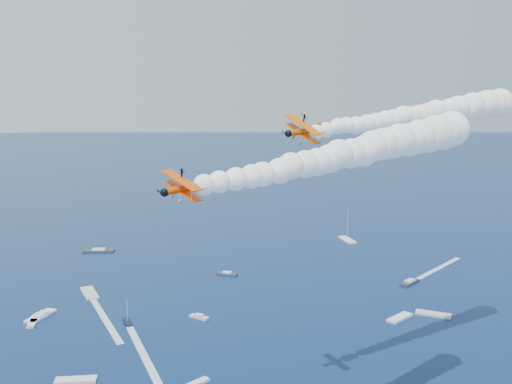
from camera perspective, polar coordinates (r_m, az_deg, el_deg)
name	(u,v)px	position (r m, az deg, el deg)	size (l,w,h in m)	color
biplane_lead	(304,131)	(112.11, 4.64, 5.83)	(8.36, 9.38, 5.65)	#DD5704
biplane_trail	(184,188)	(74.53, -6.95, 0.34)	(6.49, 7.28, 4.39)	#F04705
smoke_trail_lead	(419,115)	(133.85, 15.43, 7.16)	(63.67, 12.91, 11.64)	white
smoke_trail_trail	(351,153)	(95.17, 9.12, 3.75)	(62.56, 19.54, 11.64)	white
spectator_boats	(118,308)	(190.83, -13.16, -10.83)	(214.08, 162.66, 0.70)	silver
boat_wakes	(252,308)	(186.99, -0.39, -11.11)	(144.39, 65.32, 0.04)	white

